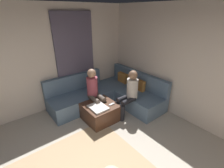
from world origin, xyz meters
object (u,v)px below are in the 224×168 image
object	(u,v)px
sectional_couch	(109,95)
person_on_couch_side	(94,90)
game_remote	(112,104)
coffee_mug	(101,97)
person_on_couch_back	(129,92)
ottoman	(100,112)

from	to	relation	value
sectional_couch	person_on_couch_side	size ratio (longest dim) A/B	2.12
sectional_couch	game_remote	distance (m)	0.80
game_remote	person_on_couch_side	bearing A→B (deg)	-163.41
coffee_mug	game_remote	world-z (taller)	coffee_mug
coffee_mug	person_on_couch_back	size ratio (longest dim) A/B	0.08
coffee_mug	person_on_couch_side	distance (m)	0.25
ottoman	person_on_couch_back	distance (m)	0.88
game_remote	person_on_couch_side	size ratio (longest dim) A/B	0.12
coffee_mug	game_remote	bearing A→B (deg)	5.71
ottoman	person_on_couch_back	xyz separation A→B (m)	(0.29, 0.70, 0.45)
person_on_couch_side	sectional_couch	bearing A→B (deg)	-165.58
ottoman	person_on_couch_back	world-z (taller)	person_on_couch_back
game_remote	person_on_couch_back	distance (m)	0.54
sectional_couch	game_remote	xyz separation A→B (m)	(0.66, -0.42, 0.15)
person_on_couch_side	coffee_mug	bearing A→B (deg)	135.62
person_on_couch_back	coffee_mug	bearing A→B (deg)	45.67
person_on_couch_back	person_on_couch_side	bearing A→B (deg)	45.66
ottoman	sectional_couch	bearing A→B (deg)	126.58
coffee_mug	game_remote	xyz separation A→B (m)	(0.40, 0.04, -0.04)
game_remote	person_on_couch_back	size ratio (longest dim) A/B	0.12
sectional_couch	coffee_mug	xyz separation A→B (m)	(0.26, -0.46, 0.19)
person_on_couch_back	person_on_couch_side	xyz separation A→B (m)	(-0.62, -0.63, 0.00)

